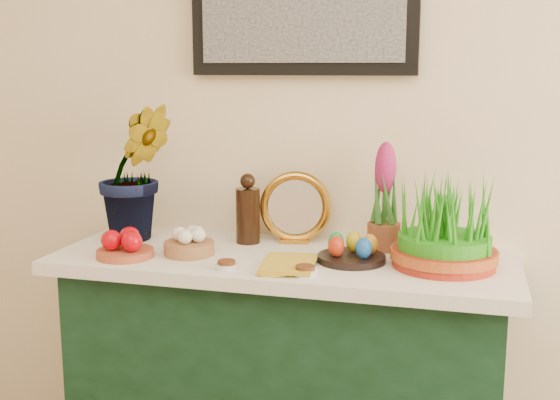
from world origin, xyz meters
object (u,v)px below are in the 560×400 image
object	(u,v)px
hyacinth_green	(135,150)
book	(263,262)
wheatgrass_sabzeh	(445,230)
sideboard	(284,395)
mirror	(295,208)

from	to	relation	value
hyacinth_green	book	distance (m)	0.61
book	wheatgrass_sabzeh	xyz separation A→B (m)	(0.50, 0.14, 0.10)
hyacinth_green	sideboard	bearing A→B (deg)	-44.39
mirror	book	distance (m)	0.33
hyacinth_green	wheatgrass_sabzeh	xyz separation A→B (m)	(1.00, -0.08, -0.19)
sideboard	mirror	distance (m)	0.60
sideboard	hyacinth_green	xyz separation A→B (m)	(-0.52, 0.07, 0.76)
hyacinth_green	book	xyz separation A→B (m)	(0.50, -0.22, -0.29)
book	wheatgrass_sabzeh	bearing A→B (deg)	9.17
wheatgrass_sabzeh	mirror	bearing A→B (deg)	160.12
hyacinth_green	book	size ratio (longest dim) A/B	2.97
mirror	book	size ratio (longest dim) A/B	1.19
mirror	wheatgrass_sabzeh	xyz separation A→B (m)	(0.48, -0.17, -0.00)
sideboard	book	distance (m)	0.50
sideboard	wheatgrass_sabzeh	bearing A→B (deg)	-1.11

